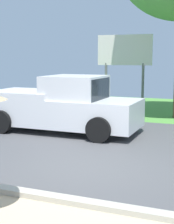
# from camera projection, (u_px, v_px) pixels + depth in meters

# --- Properties ---
(ground_plane) EXTENTS (40.00, 22.00, 0.20)m
(ground_plane) POSITION_uv_depth(u_px,v_px,m) (124.00, 141.00, 10.78)
(ground_plane) COLOR #4C4C4F
(pickup_truck) EXTENTS (5.20, 2.28, 1.88)m
(pickup_truck) POSITION_uv_depth(u_px,v_px,m) (62.00, 106.00, 11.79)
(pickup_truck) COLOR silver
(pickup_truck) RESTS_ON ground_plane
(roadside_billboard) EXTENTS (2.60, 0.12, 3.50)m
(roadside_billboard) POSITION_uv_depth(u_px,v_px,m) (124.00, 55.00, 16.43)
(roadside_billboard) COLOR slate
(roadside_billboard) RESTS_ON ground_plane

